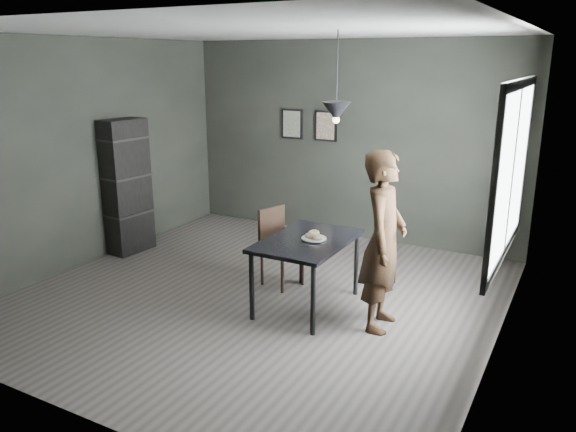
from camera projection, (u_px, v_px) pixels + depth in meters
The scene contains 13 objects.
ground at pixel (258, 295), 6.25m from camera, with size 5.00×5.00×0.00m, color #35312E.
back_wall at pixel (349, 141), 7.98m from camera, with size 5.00×0.10×2.80m, color black.
ceiling at pixel (254, 31), 5.48m from camera, with size 5.00×5.00×0.02m.
window_assembly at pixel (512, 172), 4.84m from camera, with size 0.04×1.96×1.56m.
cafe_table at pixel (307, 246), 5.79m from camera, with size 0.80×1.20×0.75m.
white_plate at pixel (314, 239), 5.74m from camera, with size 0.23×0.23×0.01m, color white.
donut_pile at pixel (314, 235), 5.73m from camera, with size 0.21×0.14×0.09m.
woman at pixel (384, 241), 5.30m from camera, with size 0.64×0.42×1.74m, color black.
wood_chair at pixel (277, 241), 6.45m from camera, with size 0.49×0.49×0.90m.
shelf_unit at pixel (127, 187), 7.46m from camera, with size 0.34×0.60×1.79m, color black.
pendant_lamp at pixel (336, 111), 5.38m from camera, with size 0.28×0.28×0.86m.
framed_print_left at pixel (292, 124), 8.31m from camera, with size 0.34×0.04×0.44m.
framed_print_right at pixel (326, 126), 8.06m from camera, with size 0.34×0.04×0.44m.
Camera 1 is at (3.06, -4.91, 2.55)m, focal length 35.00 mm.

